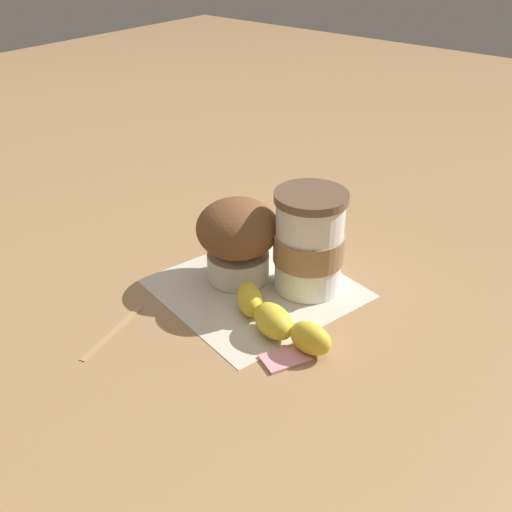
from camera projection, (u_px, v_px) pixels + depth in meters
ground_plane at (256, 289)px, 0.76m from camera, size 3.00×3.00×0.00m
paper_napkin at (256, 288)px, 0.76m from camera, size 0.26×0.26×0.00m
coffee_cup at (309, 242)px, 0.73m from camera, size 0.09×0.09×0.13m
muffin at (238, 236)px, 0.75m from camera, size 0.10×0.10×0.11m
banana at (276, 319)px, 0.67m from camera, size 0.07×0.15×0.04m
sugar_packet at (285, 357)px, 0.64m from camera, size 0.06×0.05×0.01m
wooden_stirrer at (113, 332)px, 0.68m from camera, size 0.11×0.03×0.00m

